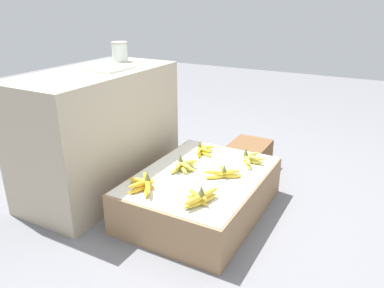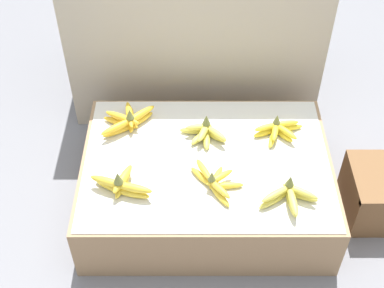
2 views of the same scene
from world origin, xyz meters
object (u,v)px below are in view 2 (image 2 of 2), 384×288
(banana_bunch_front_midleft, at_px, (216,181))
(banana_bunch_middle_left, at_px, (129,120))
(banana_bunch_middle_midright, at_px, (279,130))
(banana_bunch_front_left, at_px, (122,185))
(banana_bunch_middle_midleft, at_px, (206,133))
(banana_bunch_front_midright, at_px, (290,196))

(banana_bunch_front_midleft, height_order, banana_bunch_middle_left, banana_bunch_middle_left)
(banana_bunch_front_midleft, height_order, banana_bunch_middle_midright, same)
(banana_bunch_front_midleft, distance_m, banana_bunch_middle_left, 0.48)
(banana_bunch_front_left, bearing_deg, banana_bunch_middle_midleft, 41.82)
(banana_bunch_front_midleft, bearing_deg, banana_bunch_front_left, -175.93)
(banana_bunch_middle_left, bearing_deg, banana_bunch_middle_midleft, -12.62)
(banana_bunch_front_midleft, xyz_separation_m, banana_bunch_middle_midright, (0.27, 0.27, 0.00))
(banana_bunch_front_midright, bearing_deg, banana_bunch_middle_left, 147.05)
(banana_bunch_middle_left, height_order, banana_bunch_middle_midleft, banana_bunch_middle_left)
(banana_bunch_front_left, bearing_deg, banana_bunch_front_midright, -4.67)
(banana_bunch_front_midright, height_order, banana_bunch_middle_midleft, banana_bunch_middle_midleft)
(banana_bunch_front_left, xyz_separation_m, banana_bunch_middle_left, (-0.01, 0.35, -0.00))
(banana_bunch_middle_left, bearing_deg, banana_bunch_middle_midright, -4.92)
(banana_bunch_front_midleft, height_order, banana_bunch_middle_midleft, banana_bunch_middle_midleft)
(banana_bunch_middle_midright, bearing_deg, banana_bunch_front_left, -154.01)
(banana_bunch_front_left, relative_size, banana_bunch_middle_midleft, 1.23)
(banana_bunch_front_midleft, relative_size, banana_bunch_middle_midright, 1.02)
(banana_bunch_front_midleft, xyz_separation_m, banana_bunch_front_midright, (0.27, -0.07, 0.00))
(banana_bunch_front_left, distance_m, banana_bunch_front_midright, 0.62)
(banana_bunch_front_midleft, distance_m, banana_bunch_front_midright, 0.28)
(banana_bunch_front_midright, bearing_deg, banana_bunch_middle_midleft, 132.25)
(banana_bunch_front_midright, xyz_separation_m, banana_bunch_middle_midright, (-0.00, 0.35, -0.00))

